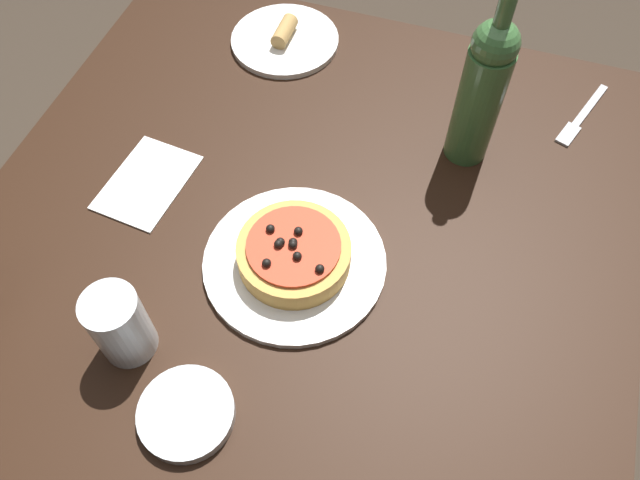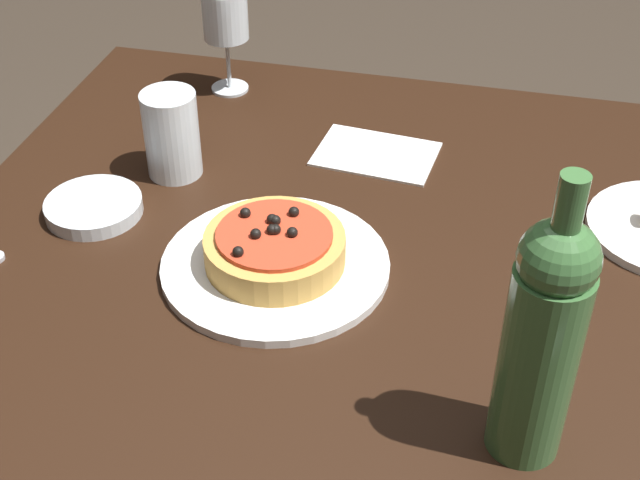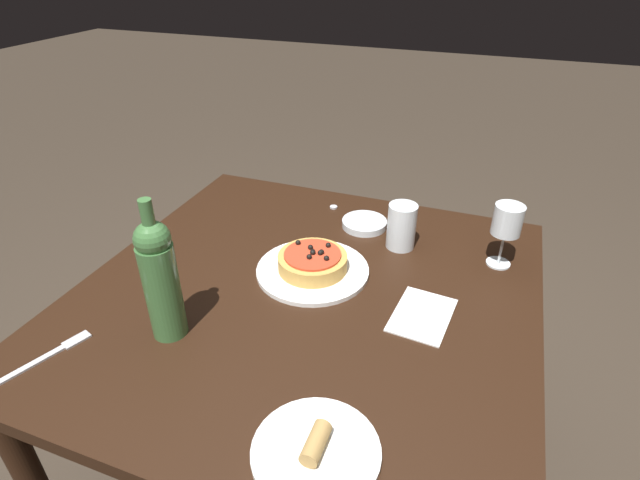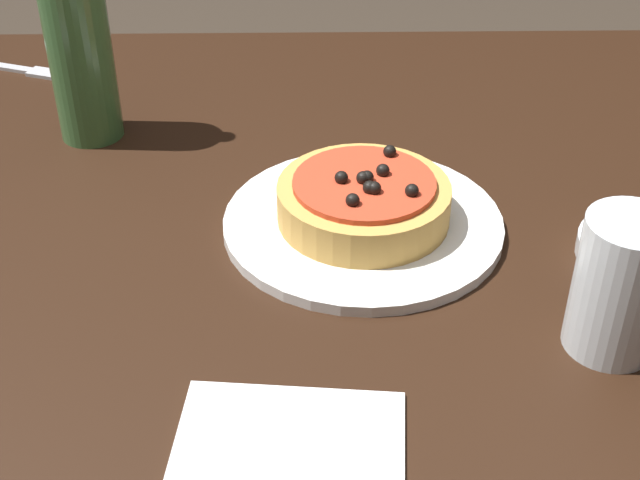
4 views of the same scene
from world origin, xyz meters
TOP-DOWN VIEW (x-y plane):
  - ground_plane at (0.00, 0.00)m, footprint 14.00×14.00m
  - dining_table at (0.00, 0.00)m, footprint 1.10×1.10m
  - dinner_plate at (0.08, 0.01)m, footprint 0.29×0.29m
  - pizza at (0.08, 0.01)m, footprint 0.18×0.18m
  - wine_glass at (0.29, -0.44)m, footprint 0.07×0.07m
  - wine_bottle at (-0.24, 0.22)m, footprint 0.08×0.08m
  - water_cup at (0.29, -0.17)m, footprint 0.08×0.08m
  - side_bowl at (0.36, -0.05)m, footprint 0.13×0.13m
  - fork at (-0.38, 0.42)m, footprint 0.18×0.08m
  - side_plate at (-0.41, -0.18)m, footprint 0.22×0.22m
  - paper_napkin at (0.01, -0.29)m, footprint 0.19×0.14m
  - bottle_cap at (0.44, 0.08)m, footprint 0.02×0.02m

SIDE VIEW (x-z plane):
  - ground_plane at x=0.00m, z-range 0.00..0.00m
  - dining_table at x=0.00m, z-range 0.28..1.01m
  - paper_napkin at x=0.01m, z-range 0.73..0.74m
  - fork at x=-0.38m, z-range 0.73..0.74m
  - bottle_cap at x=0.44m, z-range 0.73..0.74m
  - dinner_plate at x=0.08m, z-range 0.73..0.74m
  - side_plate at x=-0.41m, z-range 0.72..0.76m
  - side_bowl at x=0.36m, z-range 0.73..0.75m
  - pizza at x=0.08m, z-range 0.74..0.79m
  - water_cup at x=0.29m, z-range 0.73..0.86m
  - wine_glass at x=0.29m, z-range 0.77..0.95m
  - wine_bottle at x=-0.24m, z-range 0.71..1.04m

